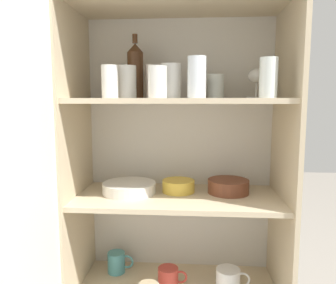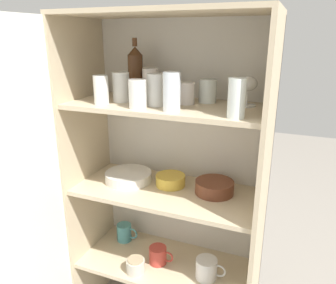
% 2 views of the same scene
% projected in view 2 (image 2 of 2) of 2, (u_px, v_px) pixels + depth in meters
% --- Properties ---
extents(cupboard_back_panel, '(0.87, 0.02, 1.48)m').
position_uv_depth(cupboard_back_panel, '(181.00, 172.00, 1.68)').
color(cupboard_back_panel, silver).
rests_on(cupboard_back_panel, ground_plane).
extents(cupboard_side_left, '(0.02, 0.41, 1.48)m').
position_uv_depth(cupboard_side_left, '(89.00, 173.00, 1.66)').
color(cupboard_side_left, '#CCB793').
rests_on(cupboard_side_left, ground_plane).
extents(cupboard_side_right, '(0.02, 0.41, 1.48)m').
position_uv_depth(cupboard_side_right, '(261.00, 205.00, 1.35)').
color(cupboard_side_right, '#CCB793').
rests_on(cupboard_side_right, ground_plane).
extents(cupboard_top_panel, '(0.87, 0.41, 0.02)m').
position_uv_depth(cupboard_top_panel, '(166.00, 12.00, 1.27)').
color(cupboard_top_panel, '#CCB793').
rests_on(cupboard_top_panel, cupboard_side_left).
extents(shelf_board_lower, '(0.83, 0.37, 0.02)m').
position_uv_depth(shelf_board_lower, '(166.00, 264.00, 1.63)').
color(shelf_board_lower, beige).
extents(shelf_board_middle, '(0.83, 0.37, 0.02)m').
position_uv_depth(shelf_board_middle, '(166.00, 192.00, 1.51)').
color(shelf_board_middle, beige).
extents(shelf_board_upper, '(0.83, 0.37, 0.02)m').
position_uv_depth(shelf_board_upper, '(166.00, 106.00, 1.39)').
color(shelf_board_upper, beige).
extents(cupboard_door, '(0.03, 0.43, 1.48)m').
position_uv_depth(cupboard_door, '(23.00, 212.00, 1.29)').
color(cupboard_door, silver).
rests_on(cupboard_door, ground_plane).
extents(tumbler_glass_0, '(0.08, 0.08, 0.13)m').
position_uv_depth(tumbler_glass_0, '(156.00, 90.00, 1.33)').
color(tumbler_glass_0, white).
rests_on(tumbler_glass_0, shelf_board_upper).
extents(tumbler_glass_1, '(0.07, 0.07, 0.11)m').
position_uv_depth(tumbler_glass_1, '(138.00, 94.00, 1.28)').
color(tumbler_glass_1, white).
rests_on(tumbler_glass_1, shelf_board_upper).
extents(tumbler_glass_2, '(0.07, 0.07, 0.09)m').
position_uv_depth(tumbler_glass_2, '(187.00, 93.00, 1.37)').
color(tumbler_glass_2, silver).
rests_on(tumbler_glass_2, shelf_board_upper).
extents(tumbler_glass_3, '(0.07, 0.07, 0.13)m').
position_uv_depth(tumbler_glass_3, '(121.00, 87.00, 1.42)').
color(tumbler_glass_3, white).
rests_on(tumbler_glass_3, shelf_board_upper).
extents(tumbler_glass_4, '(0.07, 0.07, 0.15)m').
position_uv_depth(tumbler_glass_4, '(172.00, 92.00, 1.23)').
color(tumbler_glass_4, white).
rests_on(tumbler_glass_4, shelf_board_upper).
extents(tumbler_glass_5, '(0.06, 0.06, 0.14)m').
position_uv_depth(tumbler_glass_5, '(237.00, 98.00, 1.13)').
color(tumbler_glass_5, white).
rests_on(tumbler_glass_5, shelf_board_upper).
extents(tumbler_glass_6, '(0.08, 0.08, 0.10)m').
position_uv_depth(tumbler_glass_6, '(208.00, 91.00, 1.40)').
color(tumbler_glass_6, white).
rests_on(tumbler_glass_6, shelf_board_upper).
extents(tumbler_glass_7, '(0.06, 0.06, 0.12)m').
position_uv_depth(tumbler_glass_7, '(101.00, 90.00, 1.36)').
color(tumbler_glass_7, white).
rests_on(tumbler_glass_7, shelf_board_upper).
extents(tumbler_glass_8, '(0.07, 0.07, 0.14)m').
position_uv_depth(tumbler_glass_8, '(150.00, 84.00, 1.46)').
color(tumbler_glass_8, silver).
rests_on(tumbler_glass_8, shelf_board_upper).
extents(wine_glass_0, '(0.07, 0.07, 0.12)m').
position_uv_depth(wine_glass_0, '(248.00, 86.00, 1.32)').
color(wine_glass_0, white).
rests_on(wine_glass_0, shelf_board_upper).
extents(wine_bottle, '(0.07, 0.07, 0.27)m').
position_uv_depth(wine_bottle, '(136.00, 72.00, 1.49)').
color(wine_bottle, '#4C2D19').
rests_on(wine_bottle, shelf_board_upper).
extents(plate_stack_white, '(0.23, 0.23, 0.04)m').
position_uv_depth(plate_stack_white, '(128.00, 177.00, 1.59)').
color(plate_stack_white, silver).
rests_on(plate_stack_white, shelf_board_middle).
extents(mixing_bowl_large, '(0.17, 0.17, 0.06)m').
position_uv_depth(mixing_bowl_large, '(214.00, 187.00, 1.47)').
color(mixing_bowl_large, brown).
rests_on(mixing_bowl_large, shelf_board_middle).
extents(serving_bowl_small, '(0.14, 0.14, 0.05)m').
position_uv_depth(serving_bowl_small, '(170.00, 179.00, 1.55)').
color(serving_bowl_small, gold).
rests_on(serving_bowl_small, shelf_board_middle).
extents(coffee_mug_primary, '(0.13, 0.09, 0.09)m').
position_uv_depth(coffee_mug_primary, '(158.00, 255.00, 1.62)').
color(coffee_mug_primary, '#BC3D33').
rests_on(coffee_mug_primary, shelf_board_lower).
extents(coffee_mug_extra_1, '(0.12, 0.08, 0.10)m').
position_uv_depth(coffee_mug_extra_1, '(125.00, 232.00, 1.80)').
color(coffee_mug_extra_1, teal).
rests_on(coffee_mug_extra_1, shelf_board_lower).
extents(coffee_mug_extra_2, '(0.14, 0.10, 0.10)m').
position_uv_depth(coffee_mug_extra_2, '(207.00, 269.00, 1.52)').
color(coffee_mug_extra_2, white).
rests_on(coffee_mug_extra_2, shelf_board_lower).
extents(storage_jar, '(0.09, 0.09, 0.07)m').
position_uv_depth(storage_jar, '(136.00, 266.00, 1.56)').
color(storage_jar, beige).
rests_on(storage_jar, shelf_board_lower).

